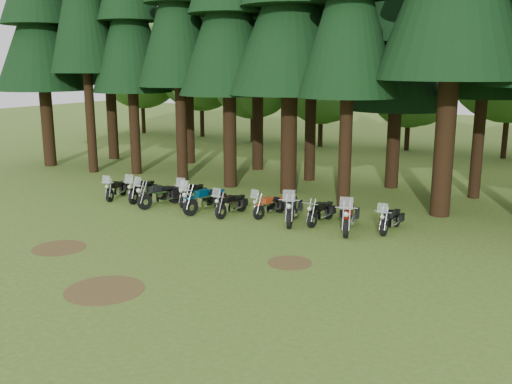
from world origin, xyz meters
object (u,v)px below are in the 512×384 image
(motorcycle_2, at_px, (160,195))
(motorcycle_6, at_px, (270,206))
(motorcycle_7, at_px, (292,209))
(motorcycle_8, at_px, (321,213))
(motorcycle_4, at_px, (205,200))
(motorcycle_5, at_px, (231,205))
(motorcycle_0, at_px, (116,190))
(motorcycle_9, at_px, (348,217))
(motorcycle_1, at_px, (142,190))
(motorcycle_3, at_px, (192,194))
(motorcycle_10, at_px, (391,220))

(motorcycle_2, bearing_deg, motorcycle_6, 25.87)
(motorcycle_7, distance_m, motorcycle_8, 1.15)
(motorcycle_4, xyz_separation_m, motorcycle_8, (4.94, 0.77, -0.09))
(motorcycle_2, height_order, motorcycle_6, motorcycle_2)
(motorcycle_5, height_order, motorcycle_6, motorcycle_5)
(motorcycle_0, height_order, motorcycle_9, motorcycle_9)
(motorcycle_4, bearing_deg, motorcycle_1, -172.33)
(motorcycle_9, bearing_deg, motorcycle_3, 159.89)
(motorcycle_8, bearing_deg, motorcycle_2, -168.95)
(motorcycle_4, xyz_separation_m, motorcycle_10, (7.64, 1.01, -0.09))
(motorcycle_0, xyz_separation_m, motorcycle_10, (12.67, 0.95, 0.01))
(motorcycle_1, bearing_deg, motorcycle_7, -9.19)
(motorcycle_10, bearing_deg, motorcycle_8, -171.88)
(motorcycle_1, distance_m, motorcycle_2, 1.49)
(motorcycle_4, bearing_deg, motorcycle_9, 15.17)
(motorcycle_0, height_order, motorcycle_1, motorcycle_1)
(motorcycle_1, relative_size, motorcycle_4, 0.91)
(motorcycle_5, relative_size, motorcycle_10, 1.04)
(motorcycle_8, xyz_separation_m, motorcycle_10, (2.70, 0.24, -0.00))
(motorcycle_9, bearing_deg, motorcycle_7, 162.59)
(motorcycle_5, xyz_separation_m, motorcycle_8, (3.71, 0.68, -0.01))
(motorcycle_2, relative_size, motorcycle_3, 1.04)
(motorcycle_2, relative_size, motorcycle_7, 0.96)
(motorcycle_3, distance_m, motorcycle_10, 8.89)
(motorcycle_0, xyz_separation_m, motorcycle_3, (3.78, 0.75, 0.05))
(motorcycle_0, bearing_deg, motorcycle_4, -17.74)
(motorcycle_3, xyz_separation_m, motorcycle_9, (7.50, -0.56, 0.06))
(motorcycle_1, xyz_separation_m, motorcycle_10, (11.34, 0.68, -0.04))
(motorcycle_2, xyz_separation_m, motorcycle_3, (1.05, 0.97, -0.02))
(motorcycle_1, bearing_deg, motorcycle_0, -177.66)
(motorcycle_7, distance_m, motorcycle_10, 3.82)
(motorcycle_3, height_order, motorcycle_9, motorcycle_9)
(motorcycle_1, xyz_separation_m, motorcycle_3, (2.45, 0.48, -0.00))
(motorcycle_8, bearing_deg, motorcycle_7, -153.37)
(motorcycle_3, height_order, motorcycle_10, motorcycle_3)
(motorcycle_5, xyz_separation_m, motorcycle_10, (6.41, 0.92, -0.02))
(motorcycle_5, bearing_deg, motorcycle_1, -178.64)
(motorcycle_6, height_order, motorcycle_9, motorcycle_9)
(motorcycle_0, bearing_deg, motorcycle_5, -16.80)
(motorcycle_5, bearing_deg, motorcycle_6, 28.45)
(motorcycle_5, distance_m, motorcycle_10, 6.48)
(motorcycle_0, relative_size, motorcycle_8, 0.95)
(motorcycle_5, bearing_deg, motorcycle_9, 6.13)
(motorcycle_0, bearing_deg, motorcycle_9, -16.03)
(motorcycle_7, bearing_deg, motorcycle_3, 154.39)
(motorcycle_1, relative_size, motorcycle_5, 1.06)
(motorcycle_1, distance_m, motorcycle_8, 8.65)
(motorcycle_0, distance_m, motorcycle_6, 7.74)
(motorcycle_5, bearing_deg, motorcycle_4, -171.70)
(motorcycle_3, relative_size, motorcycle_9, 0.90)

